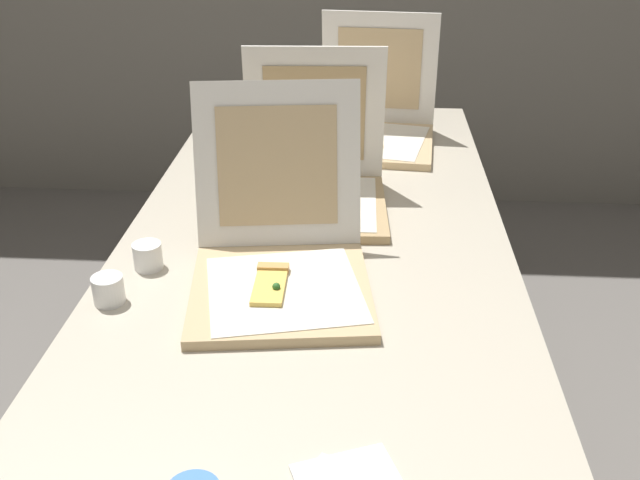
% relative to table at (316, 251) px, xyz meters
% --- Properties ---
extents(table, '(0.90, 2.02, 0.73)m').
position_rel_table_xyz_m(table, '(0.00, 0.00, 0.00)').
color(table, '#BCB29E').
rests_on(table, ground).
extents(pizza_box_front, '(0.41, 0.49, 0.37)m').
position_rel_table_xyz_m(pizza_box_front, '(-0.06, -0.24, 0.10)').
color(pizza_box_front, tan).
rests_on(pizza_box_front, table).
extents(pizza_box_middle, '(0.38, 0.38, 0.38)m').
position_rel_table_xyz_m(pizza_box_middle, '(-0.02, 0.16, 0.10)').
color(pizza_box_middle, tan).
rests_on(pizza_box_middle, table).
extents(pizza_box_back, '(0.39, 0.39, 0.38)m').
position_rel_table_xyz_m(pizza_box_back, '(0.14, 0.63, 0.10)').
color(pizza_box_back, tan).
rests_on(pizza_box_back, table).
extents(cup_white_near_left, '(0.06, 0.06, 0.06)m').
position_rel_table_xyz_m(cup_white_near_left, '(-0.39, -0.33, 0.08)').
color(cup_white_near_left, white).
rests_on(cup_white_near_left, table).
extents(cup_white_near_center, '(0.06, 0.06, 0.06)m').
position_rel_table_xyz_m(cup_white_near_center, '(-0.35, -0.19, 0.08)').
color(cup_white_near_center, white).
rests_on(cup_white_near_center, table).
extents(cup_white_far, '(0.06, 0.06, 0.06)m').
position_rel_table_xyz_m(cup_white_far, '(-0.25, 0.33, 0.08)').
color(cup_white_far, white).
rests_on(cup_white_far, table).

